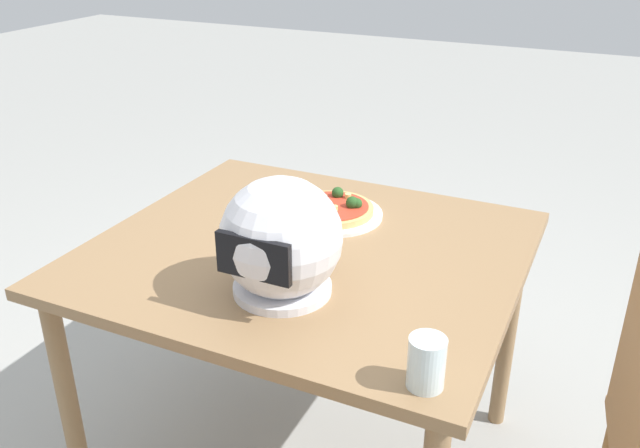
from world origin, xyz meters
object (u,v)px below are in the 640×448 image
(motorcycle_helmet, at_px, (281,240))
(dining_table, at_px, (307,275))
(pizza, at_px, (333,208))
(drinking_glass, at_px, (426,363))

(motorcycle_helmet, bearing_deg, dining_table, -78.27)
(pizza, bearing_deg, dining_table, 94.97)
(pizza, xyz_separation_m, drinking_glass, (-0.46, 0.61, 0.03))
(drinking_glass, bearing_deg, dining_table, -42.83)
(pizza, distance_m, drinking_glass, 0.76)
(dining_table, distance_m, drinking_glass, 0.61)
(dining_table, relative_size, pizza, 4.55)
(dining_table, xyz_separation_m, pizza, (0.02, -0.20, 0.11))
(dining_table, xyz_separation_m, motorcycle_helmet, (-0.05, 0.22, 0.21))
(pizza, bearing_deg, drinking_glass, 126.76)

